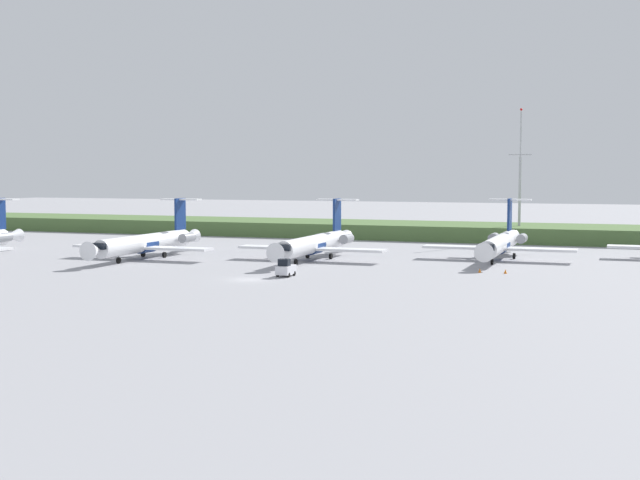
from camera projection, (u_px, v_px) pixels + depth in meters
The scene contains 9 objects.
ground_plane at pixel (328, 257), 134.86m from camera, with size 500.00×500.00×0.00m, color #939399.
grass_berm at pixel (399, 230), 175.92m from camera, with size 320.00×20.00×2.97m, color #4C6B38.
regional_jet_second at pixel (147, 242), 132.83m from camera, with size 22.81×31.00×9.00m.
regional_jet_third at pixel (315, 243), 130.71m from camera, with size 22.81×31.00×9.00m.
regional_jet_fourth at pixel (500, 243), 131.10m from camera, with size 22.81×31.00×9.00m.
antenna_mast at pixel (520, 186), 165.87m from camera, with size 4.40×0.50×25.50m.
baggage_tug at pixel (286, 269), 109.96m from camera, with size 1.72×3.20×2.30m.
safety_cone_front_marker at pixel (480, 271), 114.24m from camera, with size 0.44×0.44×0.55m, color orange.
safety_cone_mid_marker at pixel (505, 271), 113.12m from camera, with size 0.44×0.44×0.55m, color orange.
Camera 1 is at (44.13, -96.78, 13.27)m, focal length 48.46 mm.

